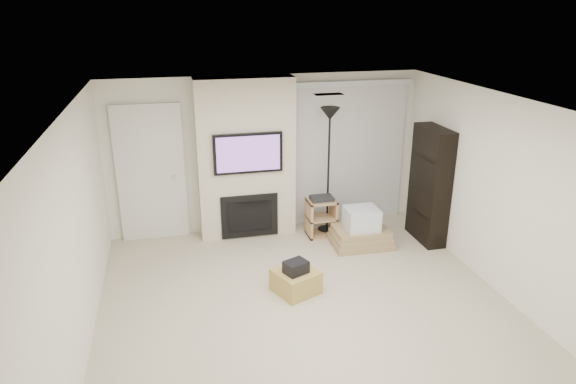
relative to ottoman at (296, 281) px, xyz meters
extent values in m
cube|color=#C2B495|center=(0.04, -0.58, -0.15)|extent=(5.00, 5.50, 0.00)
cube|color=white|center=(0.04, -0.58, 2.35)|extent=(5.00, 5.50, 0.00)
cube|color=white|center=(0.04, 2.17, 1.10)|extent=(5.00, 0.00, 2.50)
cube|color=white|center=(-2.46, -0.58, 1.10)|extent=(0.00, 5.50, 2.50)
cube|color=white|center=(2.54, -0.58, 1.10)|extent=(0.00, 5.50, 2.50)
cube|color=silver|center=(0.44, 0.22, 2.35)|extent=(0.35, 0.18, 0.01)
cube|color=#AC8F46|center=(0.00, 0.00, 0.00)|extent=(0.66, 0.66, 0.30)
cube|color=black|center=(-0.01, -0.05, 0.23)|extent=(0.34, 0.31, 0.16)
cube|color=beige|center=(-0.31, 1.97, 1.10)|extent=(1.50, 0.40, 2.50)
cube|color=black|center=(-0.31, 1.74, 1.25)|extent=(1.05, 0.06, 0.62)
cube|color=#6E438D|center=(-0.31, 1.70, 1.25)|extent=(0.96, 0.00, 0.54)
cube|color=black|center=(-0.31, 1.76, 0.22)|extent=(0.90, 0.04, 0.70)
cube|color=black|center=(-0.31, 1.74, 0.22)|extent=(0.70, 0.02, 0.50)
cube|color=silver|center=(-1.76, 2.13, 0.92)|extent=(1.02, 0.08, 2.14)
cube|color=beige|center=(-1.76, 2.14, 0.87)|extent=(0.90, 0.05, 2.05)
cylinder|color=silver|center=(-1.42, 2.09, 0.85)|extent=(0.07, 0.06, 0.07)
cube|color=silver|center=(1.44, 2.11, 2.18)|extent=(1.98, 0.10, 0.08)
cube|color=silver|center=(1.44, 2.12, 0.99)|extent=(1.90, 0.03, 2.29)
cylinder|color=black|center=(0.96, 1.72, -0.13)|extent=(0.30, 0.30, 0.03)
cylinder|color=black|center=(0.96, 1.72, 0.82)|extent=(0.03, 0.03, 1.90)
cone|color=black|center=(0.96, 1.72, 1.79)|extent=(0.30, 0.30, 0.19)
cube|color=tan|center=(0.62, 1.59, 0.15)|extent=(0.04, 0.38, 0.60)
cube|color=tan|center=(1.03, 1.59, 0.15)|extent=(0.04, 0.38, 0.60)
cube|color=tan|center=(0.82, 1.59, -0.14)|extent=(0.45, 0.38, 0.03)
cube|color=tan|center=(0.82, 1.59, 0.15)|extent=(0.45, 0.38, 0.03)
cube|color=tan|center=(0.82, 1.59, 0.43)|extent=(0.45, 0.38, 0.03)
cube|color=black|center=(0.82, 1.59, 0.48)|extent=(0.35, 0.25, 0.06)
cube|color=#A3875A|center=(1.31, 1.11, -0.10)|extent=(0.91, 0.70, 0.10)
cube|color=#A3875A|center=(1.31, 1.11, -0.01)|extent=(0.87, 0.65, 0.09)
cube|color=#A3875A|center=(1.31, 1.11, 0.08)|extent=(0.82, 0.61, 0.09)
cube|color=silver|center=(1.31, 1.11, 0.29)|extent=(0.50, 0.45, 0.33)
cube|color=black|center=(2.38, 1.07, 0.75)|extent=(0.30, 0.80, 1.80)
cube|color=black|center=(2.36, 1.07, 0.30)|extent=(0.26, 0.72, 0.02)
cube|color=black|center=(2.36, 1.07, 0.75)|extent=(0.26, 0.72, 0.02)
cube|color=black|center=(2.36, 1.07, 1.20)|extent=(0.26, 0.72, 0.02)
camera|label=1|loc=(-1.44, -5.62, 3.36)|focal=32.00mm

